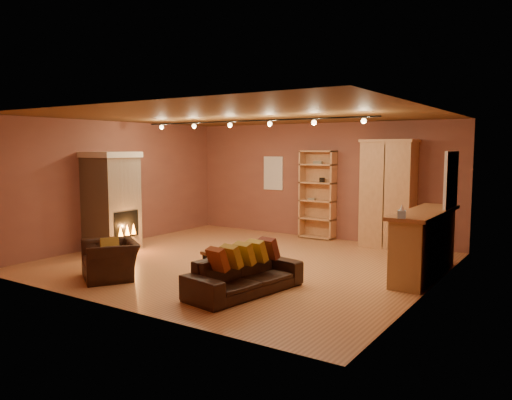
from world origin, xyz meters
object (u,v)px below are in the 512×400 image
Objects in this scene: loveseat at (245,268)px; armchair at (110,254)px; fireplace at (112,201)px; bar_counter at (424,243)px; coffee_table at (227,255)px; armoire at (388,194)px; bookcase at (319,194)px.

loveseat is 1.73× the size of armchair.
fireplace is at bearing 170.84° from armchair.
coffee_table is at bearing -143.52° from bar_counter.
coffee_table is at bearing 64.81° from loveseat.
armoire reaches higher than coffee_table.
bookcase is 2.94× the size of coffee_table.
bookcase is 4.41m from coffee_table.
bar_counter is 2.06× the size of armchair.
armoire reaches higher than armchair.
bar_counter is at bearing -36.49° from bookcase.
armoire is at bearing -6.06° from bookcase.
fireplace is at bearing -167.32° from bar_counter.
fireplace is at bearing 85.60° from loveseat.
armchair is (-1.25, -5.37, -0.66)m from bookcase.
loveseat is at bearing -76.68° from bookcase.
armoire is 1.19× the size of loveseat.
armchair is 1.59× the size of coffee_table.
armchair is 1.98m from coffee_table.
bookcase is 5.01m from loveseat.
fireplace is 0.99× the size of bookcase.
bookcase is at bearing 173.94° from armoire.
armoire is (4.88, 3.55, 0.14)m from fireplace.
loveseat is (-2.01, -2.49, -0.19)m from bar_counter.
bookcase is at bearing 95.89° from coffee_table.
coffee_table is at bearing -9.60° from fireplace.
bookcase is 1.85× the size of armchair.
bar_counter reaches higher than loveseat.
coffee_table is (-0.70, 0.49, 0.02)m from loveseat.
armchair reaches higher than loveseat.
armoire is 3.28× the size of coffee_table.
fireplace is at bearing 170.40° from coffee_table.
bar_counter is at bearing -57.51° from armoire.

